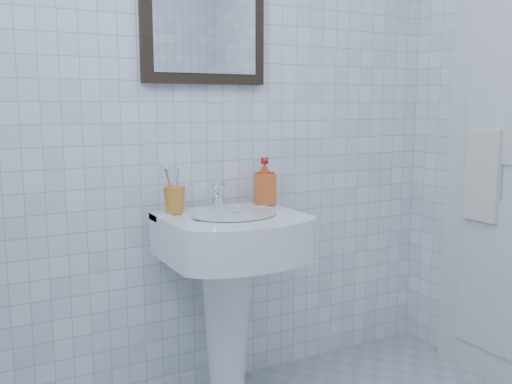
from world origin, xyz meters
TOP-DOWN VIEW (x-y plane):
  - wall_back at (0.00, 1.20)m, footprint 2.20×0.02m
  - washbasin at (-0.01, 0.98)m, footprint 0.50×0.37m
  - faucet at (-0.01, 1.08)m, footprint 0.04×0.10m
  - toothbrush_cup at (-0.19, 1.07)m, footprint 0.09×0.09m
  - soap_dispenser at (0.20, 1.09)m, footprint 0.11×0.11m
  - wall_mirror at (-0.01, 1.18)m, footprint 0.50×0.04m
  - towel_ring at (1.06, 0.74)m, footprint 0.01×0.18m
  - hand_towel at (1.04, 0.74)m, footprint 0.03×0.16m

SIDE VIEW (x-z plane):
  - washbasin at x=-0.01m, z-range 0.13..0.91m
  - faucet at x=-0.01m, z-range 0.76..0.87m
  - toothbrush_cup at x=-0.19m, z-range 0.77..0.87m
  - soap_dispenser at x=0.20m, z-range 0.77..0.95m
  - hand_towel at x=1.04m, z-range 0.68..1.06m
  - towel_ring at x=1.06m, z-range 0.96..1.14m
  - wall_back at x=0.00m, z-range 0.00..2.50m
  - wall_mirror at x=-0.01m, z-range 1.24..1.86m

